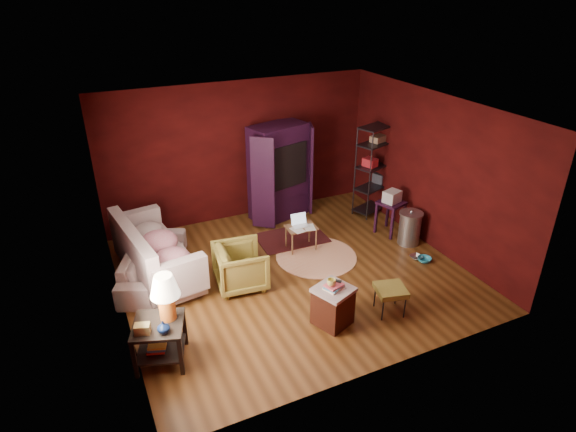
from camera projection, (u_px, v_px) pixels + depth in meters
name	position (u px, v px, depth m)	size (l,w,h in m)	color
room	(291.00, 199.00, 7.56)	(5.54, 5.04, 2.84)	brown
sofa	(153.00, 257.00, 7.95)	(1.96, 0.57, 0.77)	#A58F90
armchair	(241.00, 265.00, 7.71)	(0.78, 0.73, 0.80)	black
pet_bowl_steel	(417.00, 253.00, 8.58)	(0.22, 0.05, 0.22)	silver
pet_bowl_turquoise	(425.00, 255.00, 8.49)	(0.25, 0.08, 0.25)	teal
vase	(163.00, 327.00, 5.91)	(0.16, 0.17, 0.16)	#0D1C42
mug	(331.00, 282.00, 6.69)	(0.13, 0.10, 0.13)	#DDCE6C
side_table	(162.00, 311.00, 6.08)	(0.80, 0.80, 1.25)	black
sofa_cushions	(153.00, 255.00, 7.88)	(1.19, 2.30, 0.92)	#A58F90
hamper	(333.00, 305.00, 6.90)	(0.64, 0.64, 0.69)	#491D10
footstool	(391.00, 291.00, 7.10)	(0.52, 0.52, 0.44)	black
rug_round	(316.00, 256.00, 8.69)	(1.80, 1.80, 0.01)	beige
rug_oriental	(292.00, 238.00, 9.28)	(1.33, 0.91, 0.01)	#531618
laptop_desk	(301.00, 229.00, 8.76)	(0.56, 0.45, 0.67)	brown
tv_armoire	(279.00, 171.00, 9.72)	(1.49, 1.06, 1.96)	#2C0C28
wire_shelving	(376.00, 165.00, 9.93)	(1.01, 0.68, 1.90)	#2C2A33
small_stand	(392.00, 202.00, 9.21)	(0.56, 0.56, 0.89)	#2C0C28
trash_can	(410.00, 228.00, 8.99)	(0.44, 0.44, 0.69)	#A0A1A8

